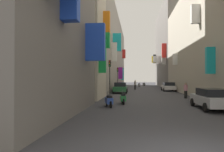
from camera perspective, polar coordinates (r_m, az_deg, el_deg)
name	(u,v)px	position (r m, az deg, el deg)	size (l,w,h in m)	color
ground_plane	(144,91)	(35.46, 9.00, -4.04)	(140.00, 140.00, 0.00)	#38383D
building_left_mid_b	(75,5)	(23.27, -10.45, 18.99)	(7.00, 5.58, 19.90)	#BCB29E
building_left_mid_c	(106,53)	(45.35, -1.78, 6.37)	(7.29, 41.58, 15.28)	gray
building_right_mid_a	(209,41)	(29.66, 25.51, 8.75)	(6.85, 27.29, 13.84)	#BCB29E
building_right_mid_b	(182,41)	(44.71, 18.93, 9.40)	(6.93, 3.34, 19.77)	slate
building_right_mid_c	(171,49)	(56.38, 16.24, 7.31)	(7.35, 20.73, 19.74)	slate
parked_car_silver	(211,98)	(15.57, 26.14, -5.63)	(1.87, 4.34, 1.42)	#B7B7BC
parked_car_green	(120,87)	(29.35, 2.37, -3.23)	(2.01, 3.99, 1.52)	#236638
parked_car_white	(168,86)	(34.83, 15.56, -2.83)	(2.01, 4.00, 1.46)	white
scooter_white	(144,84)	(56.64, 8.97, -2.28)	(0.75, 1.79, 1.13)	silver
scooter_blue	(109,101)	(15.24, -0.85, -6.90)	(0.77, 1.81, 1.13)	#2D4CAD
scooter_silver	(139,85)	(50.45, 7.63, -2.49)	(0.61, 1.88, 1.13)	#ADADB2
scooter_green	(123,98)	(17.00, 3.08, -6.25)	(0.59, 1.80, 1.13)	#287F3D
pedestrian_crossing	(135,85)	(38.16, 6.51, -2.48)	(0.52, 0.52, 1.76)	#282828
pedestrian_near_left	(186,91)	(22.83, 19.98, -3.87)	(0.54, 0.54, 1.64)	black
traffic_light_near_corner	(110,72)	(24.06, -0.64, 1.21)	(0.26, 0.34, 4.25)	#2D2D2D
traffic_light_far_corner	(118,75)	(36.12, 1.61, 0.36)	(0.26, 0.34, 4.00)	#2D2D2D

